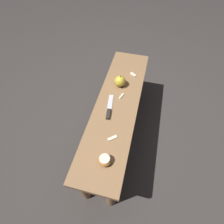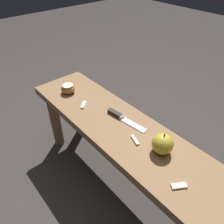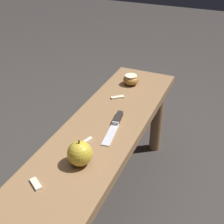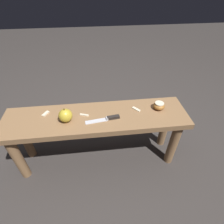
% 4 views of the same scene
% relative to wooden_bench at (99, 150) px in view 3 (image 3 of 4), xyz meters
% --- Properties ---
extents(ground_plane, '(8.00, 8.00, 0.00)m').
position_rel_wooden_bench_xyz_m(ground_plane, '(0.00, 0.00, -0.36)').
color(ground_plane, '#383330').
extents(wooden_bench, '(1.22, 0.30, 0.45)m').
position_rel_wooden_bench_xyz_m(wooden_bench, '(0.00, 0.00, 0.00)').
color(wooden_bench, olive).
rests_on(wooden_bench, ground_plane).
extents(knife, '(0.22, 0.06, 0.02)m').
position_rel_wooden_bench_xyz_m(knife, '(0.08, -0.04, 0.10)').
color(knife, silver).
rests_on(knife, wooden_bench).
extents(apple_whole, '(0.09, 0.09, 0.10)m').
position_rel_wooden_bench_xyz_m(apple_whole, '(-0.19, -0.02, 0.13)').
color(apple_whole, gold).
rests_on(apple_whole, wooden_bench).
extents(apple_cut, '(0.08, 0.08, 0.05)m').
position_rel_wooden_bench_xyz_m(apple_cut, '(0.44, 0.03, 0.12)').
color(apple_cut, '#B27233').
rests_on(apple_cut, wooden_bench).
extents(apple_slice_near_knife, '(0.05, 0.06, 0.01)m').
position_rel_wooden_bench_xyz_m(apple_slice_near_knife, '(-0.33, 0.06, 0.09)').
color(apple_slice_near_knife, beige).
rests_on(apple_slice_near_knife, wooden_bench).
extents(apple_slice_center, '(0.06, 0.03, 0.01)m').
position_rel_wooden_bench_xyz_m(apple_slice_center, '(-0.08, 0.02, 0.09)').
color(apple_slice_center, beige).
rests_on(apple_slice_center, wooden_bench).
extents(apple_slice_near_bowl, '(0.05, 0.06, 0.01)m').
position_rel_wooden_bench_xyz_m(apple_slice_near_bowl, '(0.28, 0.04, 0.09)').
color(apple_slice_near_bowl, beige).
rests_on(apple_slice_near_bowl, wooden_bench).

